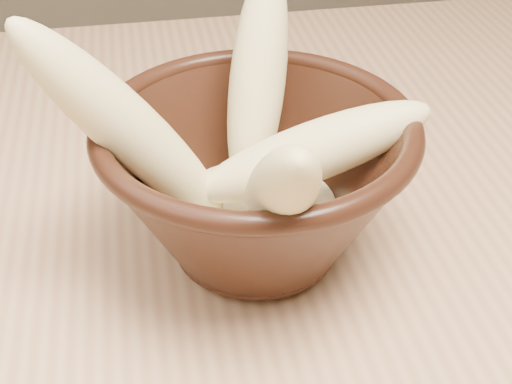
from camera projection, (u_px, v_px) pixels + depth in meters
table at (477, 295)px, 0.56m from camera, size 1.20×0.80×0.75m
bowl at (256, 180)px, 0.44m from camera, size 0.20×0.20×0.11m
milk_puddle at (256, 214)px, 0.46m from camera, size 0.11×0.11×0.02m
banana_upright at (258, 80)px, 0.46m from camera, size 0.07×0.11×0.15m
banana_left at (127, 128)px, 0.40m from camera, size 0.13×0.04×0.16m
banana_across at (311, 152)px, 0.43m from camera, size 0.15×0.04×0.08m
banana_front at (280, 193)px, 0.37m from camera, size 0.05×0.13×0.14m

